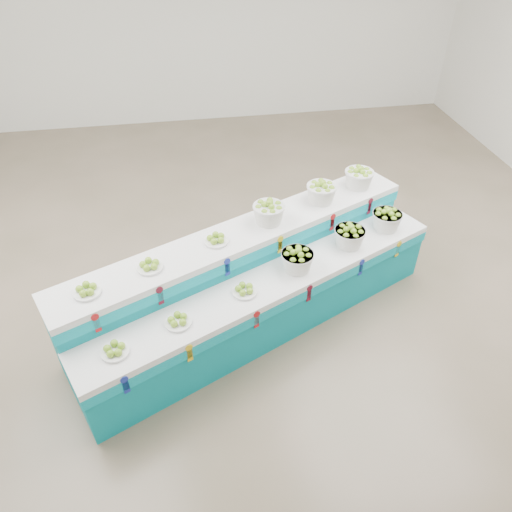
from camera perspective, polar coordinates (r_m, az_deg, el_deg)
name	(u,v)px	position (r m, az deg, el deg)	size (l,w,h in m)	color
ground	(235,282)	(5.93, -2.54, -3.04)	(10.00, 10.00, 0.00)	brown
back_wall	(194,10)	(9.61, -7.33, 26.81)	(10.00, 10.00, 0.00)	silver
display_stand	(256,282)	(5.15, 0.00, -3.12)	(4.11, 1.06, 1.02)	#098B9A
plate_lower_left	(114,349)	(4.35, -16.37, -10.48)	(0.25, 0.25, 0.09)	white
plate_lower_mid	(178,320)	(4.46, -9.21, -7.44)	(0.25, 0.25, 0.09)	white
plate_lower_right	(245,289)	(4.69, -1.36, -3.93)	(0.25, 0.25, 0.09)	white
basket_lower_left	(297,260)	(4.94, 4.89, -0.43)	(0.34, 0.34, 0.24)	silver
basket_lower_mid	(349,236)	(5.34, 10.97, 2.34)	(0.34, 0.34, 0.24)	silver
basket_lower_right	(387,219)	(5.70, 15.17, 4.23)	(0.34, 0.34, 0.24)	silver
plate_upper_left	(86,289)	(4.50, -19.39, -3.73)	(0.25, 0.25, 0.09)	white
plate_upper_mid	(150,265)	(4.61, -12.46, -1.00)	(0.25, 0.25, 0.09)	white
plate_upper_right	(216,238)	(4.84, -4.73, 2.07)	(0.25, 0.25, 0.09)	white
basket_upper_left	(269,212)	(5.08, 1.51, 5.19)	(0.34, 0.34, 0.24)	silver
basket_upper_mid	(321,192)	(5.47, 7.71, 7.51)	(0.34, 0.34, 0.24)	silver
basket_upper_right	(359,177)	(5.83, 12.04, 9.06)	(0.34, 0.34, 0.24)	silver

